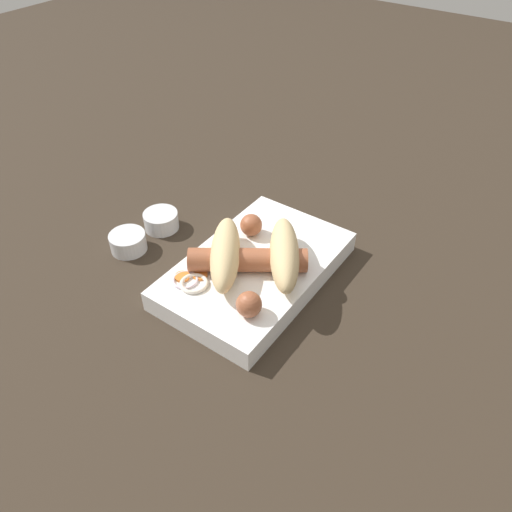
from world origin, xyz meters
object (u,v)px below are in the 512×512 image
object	(u,v)px
bread_roll	(255,254)
sausage	(250,261)
condiment_cup_near	(161,221)
food_tray	(256,270)
condiment_cup_far	(128,243)

from	to	relation	value
bread_roll	sausage	bearing A→B (deg)	-15.21
condiment_cup_near	sausage	bearing A→B (deg)	81.78
food_tray	condiment_cup_near	size ratio (longest dim) A/B	5.02
food_tray	sausage	xyz separation A→B (m)	(0.02, 0.00, 0.03)
food_tray	condiment_cup_far	distance (m)	0.21
sausage	condiment_cup_near	xyz separation A→B (m)	(-0.03, -0.20, -0.04)
food_tray	sausage	bearing A→B (deg)	11.56
bread_roll	food_tray	bearing A→B (deg)	-151.84
sausage	condiment_cup_far	size ratio (longest dim) A/B	3.00
food_tray	bread_roll	size ratio (longest dim) A/B	1.47
bread_roll	sausage	xyz separation A→B (m)	(0.01, -0.00, -0.01)
food_tray	condiment_cup_near	bearing A→B (deg)	-92.73
bread_roll	condiment_cup_near	size ratio (longest dim) A/B	3.41
sausage	bread_roll	bearing A→B (deg)	164.79
condiment_cup_near	food_tray	bearing A→B (deg)	87.27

